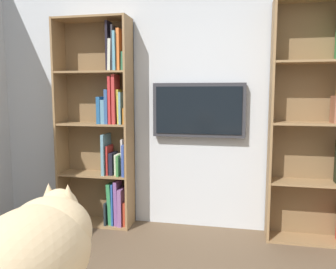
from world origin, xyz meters
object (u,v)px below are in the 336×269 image
at_px(wall_mounted_tv, 199,110).
at_px(cat, 35,252).
at_px(bookshelf_left, 332,121).
at_px(bookshelf_right, 104,128).

bearing_deg(wall_mounted_tv, cat, 85.85).
relative_size(bookshelf_left, wall_mounted_tv, 2.41).
height_order(bookshelf_right, cat, bookshelf_right).
relative_size(bookshelf_left, bookshelf_right, 1.04).
height_order(bookshelf_left, bookshelf_right, bookshelf_left).
bearing_deg(wall_mounted_tv, bookshelf_left, 176.03).
height_order(bookshelf_left, cat, bookshelf_left).
bearing_deg(bookshelf_left, bookshelf_right, 0.01).
height_order(bookshelf_right, wall_mounted_tv, bookshelf_right).
relative_size(bookshelf_right, wall_mounted_tv, 2.31).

